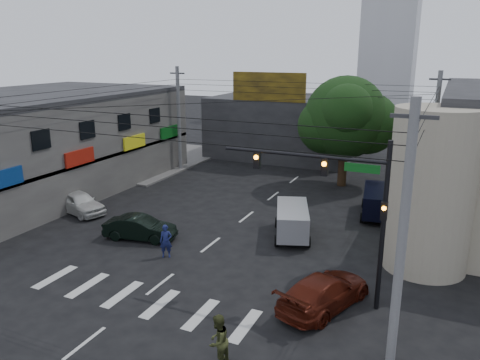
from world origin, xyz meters
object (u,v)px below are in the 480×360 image
Objects in this scene: maroon_sedan at (324,291)px; dark_sedan at (140,228)px; white_compact at (79,202)px; traffic_officer at (166,241)px; pedestrian_olive at (218,341)px; navy_van at (377,203)px; utility_pole_far_right at (434,137)px; street_tree at (345,118)px; utility_pole_near_right at (402,241)px; traffic_gantry at (343,194)px; silver_minivan at (292,222)px; utility_pole_far_left at (179,119)px.

dark_sedan is at bearing 5.34° from maroon_sedan.
white_compact is 9.75m from traffic_officer.
pedestrian_olive is (6.48, -6.73, 0.07)m from traffic_officer.
utility_pole_far_right is at bearing -36.30° from navy_van.
utility_pole_far_right is 1.95× the size of navy_van.
utility_pole_near_right reaches higher than street_tree.
street_tree is 20.62m from white_compact.
maroon_sedan is at bearing -79.62° from street_tree.
street_tree is at bearing 101.99° from traffic_gantry.
maroon_sedan is (-3.05, -17.80, -3.88)m from utility_pole_far_right.
navy_van is (3.69, -6.28, -4.57)m from street_tree.
utility_pole_near_right is 5.63m from maroon_sedan.
traffic_officer is at bearing 116.53° from silver_minivan.
navy_van is at bearing 21.95° from traffic_officer.
utility_pole_far_right is 23.96m from pedestrian_olive.
silver_minivan is at bearing -74.59° from dark_sedan.
utility_pole_far_left reaches higher than navy_van.
silver_minivan is 2.57× the size of traffic_officer.
utility_pole_near_right is 15.92m from navy_van.
maroon_sedan is at bearing 170.66° from navy_van.
utility_pole_far_right is at bearing 81.06° from traffic_gantry.
utility_pole_far_left is 21.00m from utility_pole_far_right.
utility_pole_near_right is at bearing -164.24° from silver_minivan.
street_tree reaches higher than dark_sedan.
street_tree is at bearing -172.72° from pedestrian_olive.
utility_pole_near_right reaches higher than traffic_gantry.
pedestrian_olive reaches higher than dark_sedan.
silver_minivan and navy_van have the same top height.
dark_sedan is 11.89m from maroon_sedan.
utility_pole_far_right reaches higher than pedestrian_olive.
white_compact is 18.61m from maroon_sedan.
utility_pole_far_right is (2.68, 17.00, -0.23)m from traffic_gantry.
dark_sedan is 0.95× the size of silver_minivan.
utility_pole_far_right is 21.22m from dark_sedan.
traffic_gantry is 8.25m from silver_minivan.
pedestrian_olive is (-2.73, -6.06, -3.88)m from traffic_gantry.
navy_van is (18.19, 7.60, 0.16)m from white_compact.
pedestrian_olive is at bearing -142.70° from dark_sedan.
street_tree is 1.85× the size of navy_van.
dark_sedan is at bearing -91.79° from white_compact.
utility_pole_far_left is at bearing 65.58° from navy_van.
traffic_officer is 0.93× the size of pedestrian_olive.
maroon_sedan is (3.45, -18.80, -4.75)m from street_tree.
street_tree reaches higher than traffic_officer.
pedestrian_olive is at bearing 85.38° from maroon_sedan.
utility_pole_near_right is at bearing -122.09° from dark_sedan.
pedestrian_olive is at bearing 163.48° from navy_van.
utility_pole_far_right is 20.54m from traffic_officer.
navy_van is at bearing 176.39° from pedestrian_olive.
traffic_officer is (-5.39, -17.33, -4.59)m from street_tree.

